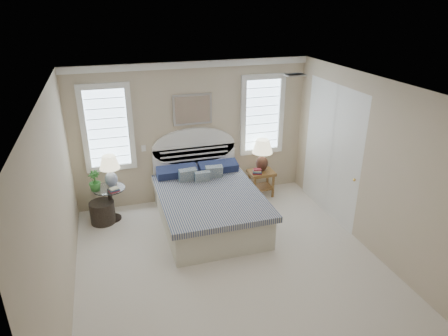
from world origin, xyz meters
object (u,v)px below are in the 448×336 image
(floor_pot, at_px, (103,212))
(lamp_left, at_px, (110,167))
(side_table_left, at_px, (110,200))
(bed, at_px, (208,202))
(nightstand_right, at_px, (261,178))
(lamp_right, at_px, (262,152))

(floor_pot, bearing_deg, lamp_left, 33.22)
(side_table_left, relative_size, lamp_left, 1.08)
(bed, bearing_deg, lamp_left, 157.00)
(bed, height_order, floor_pot, bed)
(nightstand_right, xyz_separation_m, floor_pot, (-3.11, -0.16, -0.19))
(lamp_right, bearing_deg, side_table_left, -176.93)
(side_table_left, height_order, nightstand_right, side_table_left)
(side_table_left, bearing_deg, floor_pot, -159.27)
(nightstand_right, distance_m, lamp_right, 0.55)
(floor_pot, height_order, lamp_right, lamp_right)
(nightstand_right, xyz_separation_m, lamp_left, (-2.89, -0.02, 0.60))
(nightstand_right, distance_m, lamp_left, 2.95)
(lamp_right, bearing_deg, bed, -150.47)
(lamp_right, bearing_deg, lamp_left, -178.49)
(bed, height_order, side_table_left, bed)
(side_table_left, distance_m, lamp_right, 3.03)
(lamp_left, bearing_deg, lamp_right, 1.51)
(side_table_left, bearing_deg, lamp_left, 54.24)
(side_table_left, bearing_deg, lamp_right, 3.07)
(nightstand_right, xyz_separation_m, lamp_right, (0.03, 0.06, 0.54))
(lamp_left, height_order, lamp_right, lamp_left)
(lamp_left, bearing_deg, nightstand_right, 0.34)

